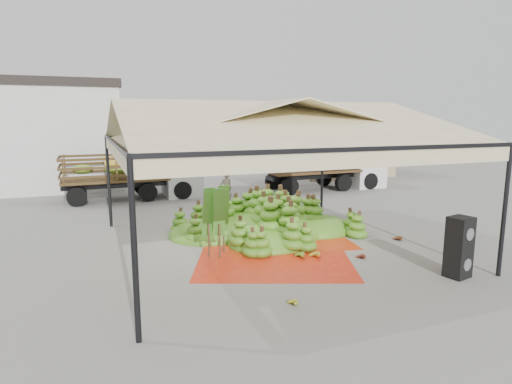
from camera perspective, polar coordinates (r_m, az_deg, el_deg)
name	(u,v)px	position (r m, az deg, el deg)	size (l,w,h in m)	color
ground	(269,246)	(12.11, 1.73, -7.27)	(90.00, 90.00, 0.00)	slate
canopy_tent	(270,128)	(11.58, 1.82, 8.54)	(8.10, 8.10, 4.00)	black
building_tan	(333,142)	(27.81, 10.23, 6.63)	(6.30, 5.30, 4.10)	tan
tarp_left	(274,257)	(11.25, 2.37, -8.60)	(3.84, 3.66, 0.01)	red
tarp_right	(280,235)	(13.26, 3.22, -5.73)	(3.67, 3.85, 0.01)	#C74112
banana_heap	(268,212)	(13.38, 1.66, -2.70)	(6.13, 5.04, 1.31)	#3C7618
hand_yellow_a	(313,254)	(11.19, 7.56, -8.22)	(0.49, 0.40, 0.22)	#B38B23
hand_yellow_b	(290,302)	(8.49, 4.59, -14.39)	(0.38, 0.31, 0.17)	#B09223
hand_red_a	(360,256)	(11.34, 13.69, -8.32)	(0.37, 0.31, 0.17)	#581F14
hand_red_b	(397,238)	(13.26, 18.24, -5.82)	(0.43, 0.35, 0.19)	#602F16
hand_green	(297,254)	(11.14, 5.49, -8.25)	(0.49, 0.40, 0.22)	#3B6E17
hanging_bunches	(346,154)	(11.51, 11.96, 4.93)	(1.74, 0.24, 0.20)	#367317
speaker_stack	(459,247)	(10.71, 25.44, -6.66)	(0.59, 0.54, 1.40)	black
banana_leaves	(217,254)	(11.54, -5.18, -8.19)	(0.96, 1.36, 3.70)	#31731E
vendor	(226,189)	(17.14, -4.02, 0.34)	(0.54, 0.35, 1.48)	gray
truck_left	(139,170)	(19.73, -15.39, 2.78)	(5.95, 2.13, 2.04)	#50391A
truck_right	(329,163)	(21.98, 9.76, 3.82)	(6.20, 2.24, 2.12)	#4C3919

